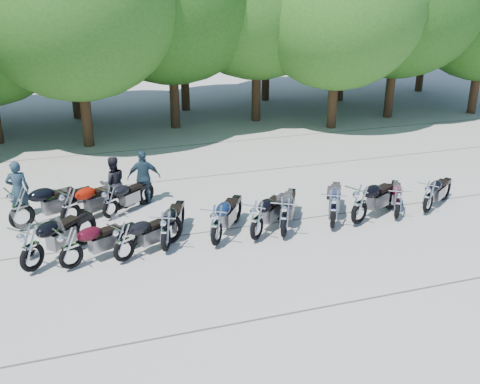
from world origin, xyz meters
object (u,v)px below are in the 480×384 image
object	(u,v)px
motorcycle_7	(334,208)
rider_2	(144,177)
motorcycle_4	(216,224)
rider_0	(18,190)
motorcycle_10	(429,196)
motorcycle_1	(70,247)
motorcycle_8	(360,204)
motorcycle_2	(123,241)
motorcycle_9	(398,202)
motorcycle_12	(70,206)
motorcycle_13	(110,201)
motorcycle_0	(31,247)
motorcycle_3	(166,231)
motorcycle_6	(284,217)
rider_1	(113,183)
motorcycle_5	(257,219)
motorcycle_11	(21,207)

from	to	relation	value
motorcycle_7	rider_2	size ratio (longest dim) A/B	1.34
motorcycle_4	rider_0	bearing A→B (deg)	-1.29
motorcycle_10	motorcycle_7	bearing A→B (deg)	57.80
motorcycle_1	motorcycle_4	bearing A→B (deg)	-112.50
motorcycle_8	rider_2	xyz separation A→B (m)	(-5.61, 3.59, 0.18)
motorcycle_2	motorcycle_9	distance (m)	8.00
motorcycle_2	motorcycle_12	xyz separation A→B (m)	(-1.19, 2.68, 0.04)
motorcycle_13	motorcycle_0	bearing A→B (deg)	103.59
motorcycle_1	motorcycle_13	bearing A→B (deg)	-48.09
motorcycle_3	motorcycle_12	distance (m)	3.35
motorcycle_1	motorcycle_7	xyz separation A→B (m)	(7.17, 0.15, 0.03)
motorcycle_6	motorcycle_7	xyz separation A→B (m)	(1.53, 0.10, 0.00)
motorcycle_6	rider_1	xyz separation A→B (m)	(-4.21, 3.61, 0.17)
motorcycle_8	motorcycle_1	bearing A→B (deg)	64.36
motorcycle_5	motorcycle_8	distance (m)	3.14
motorcycle_1	motorcycle_11	xyz separation A→B (m)	(-1.22, 2.79, 0.09)
motorcycle_13	rider_1	distance (m)	0.92
motorcycle_2	motorcycle_6	distance (m)	4.36
motorcycle_4	motorcycle_7	bearing A→B (deg)	-144.79
motorcycle_3	motorcycle_6	distance (m)	3.25
motorcycle_9	motorcycle_3	bearing A→B (deg)	29.08
motorcycle_13	rider_2	size ratio (longest dim) A/B	1.18
motorcycle_12	motorcycle_13	world-z (taller)	motorcycle_12
motorcycle_1	motorcycle_8	xyz separation A→B (m)	(8.01, 0.16, 0.07)
motorcycle_10	motorcycle_11	size ratio (longest dim) A/B	0.82
motorcycle_9	rider_1	world-z (taller)	rider_1
motorcycle_3	motorcycle_5	bearing A→B (deg)	-157.88
motorcycle_11	rider_0	size ratio (longest dim) A/B	1.44
motorcycle_1	rider_0	bearing A→B (deg)	-5.43
motorcycle_8	rider_1	bearing A→B (deg)	35.16
motorcycle_12	rider_1	size ratio (longest dim) A/B	1.39
motorcycle_9	motorcycle_13	distance (m)	8.47
motorcycle_4	motorcycle_5	xyz separation A→B (m)	(1.13, -0.01, -0.01)
motorcycle_3	motorcycle_7	size ratio (longest dim) A/B	0.96
motorcycle_1	rider_2	distance (m)	4.45
motorcycle_3	motorcycle_6	xyz separation A→B (m)	(3.25, -0.17, 0.03)
motorcycle_7	motorcycle_8	xyz separation A→B (m)	(0.84, 0.01, 0.03)
motorcycle_10	motorcycle_6	bearing A→B (deg)	58.36
motorcycle_1	motorcycle_8	bearing A→B (deg)	-113.31
motorcycle_13	motorcycle_2	bearing A→B (deg)	143.35
rider_0	rider_2	world-z (taller)	rider_0
motorcycle_8	motorcycle_12	distance (m)	8.30
motorcycle_3	motorcycle_10	size ratio (longest dim) A/B	1.07
motorcycle_12	motorcycle_2	bearing A→B (deg)	171.42
motorcycle_1	motorcycle_2	xyz separation A→B (m)	(1.28, -0.03, -0.02)
motorcycle_0	rider_0	world-z (taller)	rider_0
motorcycle_0	motorcycle_1	bearing A→B (deg)	-143.99
motorcycle_0	motorcycle_13	bearing A→B (deg)	-83.35
motorcycle_9	rider_1	xyz separation A→B (m)	(-7.85, 3.48, 0.26)
motorcycle_2	motorcycle_6	xyz separation A→B (m)	(4.36, 0.08, 0.05)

